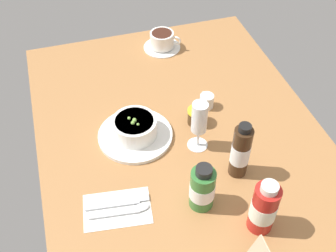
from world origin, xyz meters
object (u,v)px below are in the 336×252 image
porridge_bowl (135,129)px  sauce_bottle_brown (241,152)px  coffee_cup (162,41)px  wine_glass (199,120)px  creamer_jug (207,101)px  sauce_bottle_red (264,208)px  cutlery_setting (119,208)px  jam_jar (196,116)px  sauce_bottle_green (202,188)px

porridge_bowl → sauce_bottle_brown: (20.81, 23.69, 5.25)cm
coffee_cup → wine_glass: size_ratio=0.85×
porridge_bowl → creamer_jug: porridge_bowl is taller
porridge_bowl → coffee_cup: 45.89cm
sauce_bottle_red → cutlery_setting: bearing=-114.2°
coffee_cup → jam_jar: coffee_cup is taller
jam_jar → sauce_bottle_red: 38.67cm
sauce_bottle_red → sauce_bottle_green: (-10.21, -11.56, -1.10)cm
jam_jar → coffee_cup: bearing=178.6°
sauce_bottle_red → sauce_bottle_green: 15.46cm
creamer_jug → sauce_bottle_green: 36.98cm
sauce_bottle_red → sauce_bottle_brown: 17.11cm
jam_jar → sauce_bottle_green: sauce_bottle_green is taller
creamer_jug → wine_glass: wine_glass is taller
sauce_bottle_green → sauce_bottle_brown: sauce_bottle_brown is taller
cutlery_setting → jam_jar: bearing=129.2°
coffee_cup → sauce_bottle_brown: sauce_bottle_brown is taller
wine_glass → sauce_bottle_brown: bearing=30.1°
sauce_bottle_brown → jam_jar: bearing=-168.2°
porridge_bowl → cutlery_setting: porridge_bowl is taller
porridge_bowl → coffee_cup: size_ratio=1.62×
sauce_bottle_brown → porridge_bowl: bearing=-131.3°
coffee_cup → sauce_bottle_green: bearing=-7.9°
porridge_bowl → jam_jar: porridge_bowl is taller
creamer_jug → cutlery_setting: bearing=-49.4°
coffee_cup → porridge_bowl: bearing=-26.2°
creamer_jug → sauce_bottle_red: sauce_bottle_red is taller
coffee_cup → jam_jar: (40.77, -0.99, -0.38)cm
porridge_bowl → sauce_bottle_red: 44.12cm
sauce_bottle_green → sauce_bottle_brown: (-6.82, 12.99, 1.95)cm
creamer_jug → jam_jar: size_ratio=0.97×
coffee_cup → sauce_bottle_red: (79.02, 2.03, 4.42)cm
jam_jar → sauce_bottle_brown: 22.41cm
cutlery_setting → sauce_bottle_brown: size_ratio=1.02×
cutlery_setting → sauce_bottle_red: sauce_bottle_red is taller
coffee_cup → sauce_bottle_brown: 62.31cm
porridge_bowl → wine_glass: (8.49, 16.54, 7.20)cm
sauce_bottle_green → creamer_jug: bearing=157.5°
sauce_bottle_red → sauce_bottle_brown: sauce_bottle_brown is taller
cutlery_setting → sauce_bottle_red: 35.99cm
cutlery_setting → sauce_bottle_brown: bearing=94.3°
porridge_bowl → sauce_bottle_green: 29.81cm
coffee_cup → creamer_jug: size_ratio=2.55×
sauce_bottle_brown → sauce_bottle_green: bearing=-62.3°
sauce_bottle_green → sauce_bottle_brown: 14.80cm
sauce_bottle_green → sauce_bottle_red: bearing=48.5°
jam_jar → sauce_bottle_green: size_ratio=0.39×
cutlery_setting → sauce_bottle_red: bearing=65.8°
porridge_bowl → sauce_bottle_red: size_ratio=1.35×
wine_glass → sauce_bottle_red: size_ratio=0.99×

